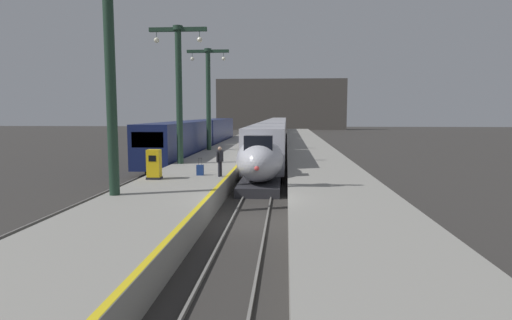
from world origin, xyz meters
TOP-DOWN VIEW (x-y plane):
  - ground_plane at (0.00, 0.00)m, footprint 260.00×260.00m
  - platform_left at (-4.05, 24.75)m, footprint 4.80×110.00m
  - platform_right at (4.05, 24.75)m, footprint 4.80×110.00m
  - platform_left_safety_stripe at (-1.77, 24.75)m, footprint 0.20×107.80m
  - rail_main_left at (-0.75, 27.50)m, footprint 0.08×110.00m
  - rail_main_right at (0.75, 27.50)m, footprint 0.08×110.00m
  - rail_secondary_left at (-8.85, 27.50)m, footprint 0.08×110.00m
  - rail_secondary_right at (-7.35, 27.50)m, footprint 0.08×110.00m
  - highspeed_train_main at (0.00, 41.26)m, footprint 2.92×74.40m
  - regional_train_adjacent at (-8.10, 29.63)m, footprint 2.85×36.60m
  - station_column_near at (-5.85, 0.28)m, footprint 4.00×0.68m
  - station_column_mid at (-5.90, 11.93)m, footprint 4.00×0.68m
  - station_column_far at (-5.90, 23.17)m, footprint 4.00×0.68m
  - passenger_near_edge at (-2.15, 5.97)m, footprint 0.36×0.52m
  - rolling_suitcase at (-3.36, 6.38)m, footprint 0.40×0.22m
  - ticket_machine_yellow at (-5.55, 4.80)m, footprint 0.76×0.62m
  - terminus_back_wall at (0.00, 102.00)m, footprint 36.00×2.00m

SIDE VIEW (x-z plane):
  - ground_plane at x=0.00m, z-range 0.00..0.00m
  - rail_main_left at x=-0.75m, z-range 0.00..0.12m
  - rail_main_right at x=0.75m, z-range 0.00..0.12m
  - rail_secondary_left at x=-8.85m, z-range 0.00..0.12m
  - rail_secondary_right at x=-7.35m, z-range 0.00..0.12m
  - platform_left at x=-4.05m, z-range 0.00..1.05m
  - platform_right at x=4.05m, z-range 0.00..1.05m
  - platform_left_safety_stripe at x=-1.77m, z-range 1.05..1.06m
  - rolling_suitcase at x=-3.36m, z-range 0.86..1.85m
  - ticket_machine_yellow at x=-5.55m, z-range 0.99..2.59m
  - highspeed_train_main at x=0.00m, z-range 0.18..3.78m
  - passenger_near_edge at x=-2.15m, z-range 1.19..2.88m
  - regional_train_adjacent at x=-8.10m, z-range 0.23..4.03m
  - station_column_mid at x=-5.90m, z-range 1.99..11.48m
  - station_column_far at x=-5.90m, z-range 2.00..11.60m
  - terminus_back_wall at x=0.00m, z-range 0.00..14.00m
  - station_column_near at x=-5.85m, z-range 2.13..12.51m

